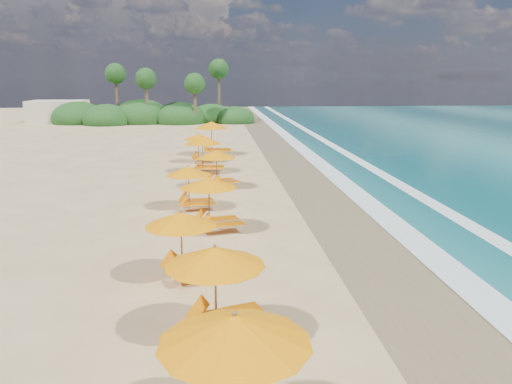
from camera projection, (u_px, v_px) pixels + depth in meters
ground at (256, 220)px, 20.88m from camera, size 160.00×160.00×0.00m
wet_sand at (350, 218)px, 21.20m from camera, size 4.00×160.00×0.01m
surf_foam at (412, 216)px, 21.41m from camera, size 4.00×160.00×0.01m
station_1 at (247, 376)px, 7.66m from camera, size 3.08×3.00×2.43m
station_2 at (223, 286)px, 11.19m from camera, size 2.92×2.86×2.28m
station_3 at (187, 240)px, 14.55m from camera, size 2.78×2.76×2.12m
station_4 at (213, 200)px, 19.13m from camera, size 2.74×2.64×2.22m
station_5 at (192, 185)px, 22.37m from camera, size 2.38×2.27×2.01m
station_6 at (219, 166)px, 26.67m from camera, size 2.79×2.79×2.11m
station_7 at (206, 152)px, 30.90m from camera, size 2.65×2.49×2.30m
station_8 at (201, 146)px, 34.61m from camera, size 2.36×2.22×2.06m
station_9 at (214, 136)px, 37.79m from camera, size 2.86×2.65×2.62m
treeline at (150, 115)px, 64.06m from camera, size 25.80×8.80×9.74m
beach_building at (58, 111)px, 65.43m from camera, size 7.00×5.00×2.80m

